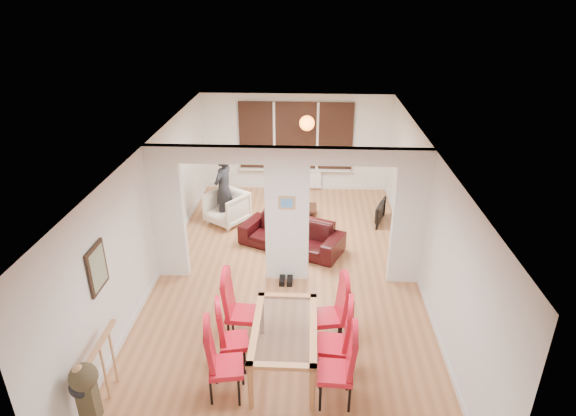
# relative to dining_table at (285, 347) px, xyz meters

# --- Properties ---
(floor) EXTENTS (5.00, 9.00, 0.01)m
(floor) POSITION_rel_dining_table_xyz_m (-0.09, 2.45, -0.38)
(floor) COLOR #B47548
(floor) RESTS_ON ground
(room_walls) EXTENTS (5.00, 9.00, 2.60)m
(room_walls) POSITION_rel_dining_table_xyz_m (-0.09, 2.45, 0.92)
(room_walls) COLOR silver
(room_walls) RESTS_ON floor
(divider_wall) EXTENTS (5.00, 0.18, 2.60)m
(divider_wall) POSITION_rel_dining_table_xyz_m (-0.09, 2.45, 0.92)
(divider_wall) COLOR white
(divider_wall) RESTS_ON floor
(bay_window_blinds) EXTENTS (3.00, 0.08, 1.80)m
(bay_window_blinds) POSITION_rel_dining_table_xyz_m (-0.09, 6.89, 1.12)
(bay_window_blinds) COLOR black
(bay_window_blinds) RESTS_ON room_walls
(radiator) EXTENTS (1.40, 0.08, 0.50)m
(radiator) POSITION_rel_dining_table_xyz_m (-0.09, 6.85, -0.08)
(radiator) COLOR white
(radiator) RESTS_ON floor
(pendant_light) EXTENTS (0.36, 0.36, 0.36)m
(pendant_light) POSITION_rel_dining_table_xyz_m (0.21, 5.75, 1.77)
(pendant_light) COLOR orange
(pendant_light) RESTS_ON room_walls
(stair_newel) EXTENTS (0.40, 1.20, 1.10)m
(stair_newel) POSITION_rel_dining_table_xyz_m (-2.34, -0.75, 0.17)
(stair_newel) COLOR tan
(stair_newel) RESTS_ON floor
(wall_poster) EXTENTS (0.04, 0.52, 0.67)m
(wall_poster) POSITION_rel_dining_table_xyz_m (-2.56, 0.05, 1.22)
(wall_poster) COLOR gray
(wall_poster) RESTS_ON room_walls
(pillar_photo) EXTENTS (0.30, 0.03, 0.25)m
(pillar_photo) POSITION_rel_dining_table_xyz_m (-0.09, 2.35, 1.22)
(pillar_photo) COLOR #4C8CD8
(pillar_photo) RESTS_ON divider_wall
(dining_table) EXTENTS (0.91, 1.61, 0.76)m
(dining_table) POSITION_rel_dining_table_xyz_m (0.00, 0.00, 0.00)
(dining_table) COLOR #AF6E40
(dining_table) RESTS_ON floor
(dining_chair_la) EXTENTS (0.53, 0.53, 1.13)m
(dining_chair_la) POSITION_rel_dining_table_xyz_m (-0.75, -0.54, 0.19)
(dining_chair_la) COLOR red
(dining_chair_la) RESTS_ON floor
(dining_chair_lb) EXTENTS (0.50, 0.50, 1.04)m
(dining_chair_lb) POSITION_rel_dining_table_xyz_m (-0.73, 0.02, 0.14)
(dining_chair_lb) COLOR red
(dining_chair_lb) RESTS_ON floor
(dining_chair_lc) EXTENTS (0.49, 0.49, 1.15)m
(dining_chair_lc) POSITION_rel_dining_table_xyz_m (-0.69, 0.60, 0.20)
(dining_chair_lc) COLOR red
(dining_chair_lc) RESTS_ON floor
(dining_chair_ra) EXTENTS (0.48, 0.48, 1.14)m
(dining_chair_ra) POSITION_rel_dining_table_xyz_m (0.70, -0.57, 0.19)
(dining_chair_ra) COLOR red
(dining_chair_ra) RESTS_ON floor
(dining_chair_rb) EXTENTS (0.51, 0.51, 1.14)m
(dining_chair_rb) POSITION_rel_dining_table_xyz_m (0.68, -0.04, 0.19)
(dining_chair_rb) COLOR red
(dining_chair_rb) RESTS_ON floor
(dining_chair_rc) EXTENTS (0.53, 0.53, 1.14)m
(dining_chair_rc) POSITION_rel_dining_table_xyz_m (0.64, 0.60, 0.19)
(dining_chair_rc) COLOR red
(dining_chair_rc) RESTS_ON floor
(sofa) EXTENTS (2.33, 1.66, 0.63)m
(sofa) POSITION_rel_dining_table_xyz_m (-0.06, 3.58, -0.06)
(sofa) COLOR black
(sofa) RESTS_ON floor
(armchair) EXTENTS (1.15, 1.16, 0.77)m
(armchair) POSITION_rel_dining_table_xyz_m (-1.62, 4.71, 0.01)
(armchair) COLOR beige
(armchair) RESTS_ON floor
(person) EXTENTS (0.71, 0.60, 1.65)m
(person) POSITION_rel_dining_table_xyz_m (-1.69, 4.82, 0.45)
(person) COLOR black
(person) RESTS_ON floor
(television) EXTENTS (0.87, 0.39, 0.51)m
(television) POSITION_rel_dining_table_xyz_m (1.91, 4.93, -0.12)
(television) COLOR black
(television) RESTS_ON floor
(coffee_table) EXTENTS (1.13, 0.61, 0.25)m
(coffee_table) POSITION_rel_dining_table_xyz_m (-0.07, 5.14, -0.25)
(coffee_table) COLOR #331A11
(coffee_table) RESTS_ON floor
(bottle) EXTENTS (0.07, 0.07, 0.29)m
(bottle) POSITION_rel_dining_table_xyz_m (0.16, 5.05, 0.02)
(bottle) COLOR #143F19
(bottle) RESTS_ON coffee_table
(bowl) EXTENTS (0.22, 0.22, 0.05)m
(bowl) POSITION_rel_dining_table_xyz_m (-0.18, 5.14, -0.10)
(bowl) COLOR #331A11
(bowl) RESTS_ON coffee_table
(shoes) EXTENTS (0.25, 0.27, 0.10)m
(shoes) POSITION_rel_dining_table_xyz_m (-0.10, 2.22, -0.33)
(shoes) COLOR black
(shoes) RESTS_ON floor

